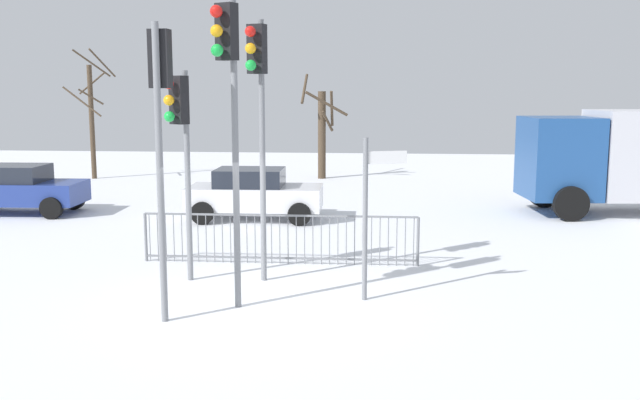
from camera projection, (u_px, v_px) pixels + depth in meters
ground_plane at (256, 304)px, 12.38m from camera, size 60.00×60.00×0.00m
traffic_light_mid_left at (180, 128)px, 13.37m from camera, size 0.42×0.51×4.05m
traffic_light_rear_right at (229, 85)px, 11.53m from camera, size 0.41×0.53×5.16m
traffic_light_foreground_left at (258, 93)px, 13.23m from camera, size 0.37×0.55×4.98m
traffic_light_rear_left at (161, 105)px, 11.07m from camera, size 0.33×0.57×4.72m
direction_sign_post at (369, 210)px, 12.39m from camera, size 0.76×0.29×2.88m
pedestrian_guard_railing at (280, 238)px, 15.17m from camera, size 5.93×0.12×1.07m
car_blue_mid at (17, 188)px, 21.31m from camera, size 3.87×2.06×1.47m
car_white_near at (254, 193)px, 20.32m from camera, size 3.84×2.00×1.47m
bare_tree_left at (322, 130)px, 29.60m from camera, size 1.94×1.93×4.37m
bare_tree_centre at (92, 115)px, 29.45m from camera, size 1.86×1.69×5.33m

